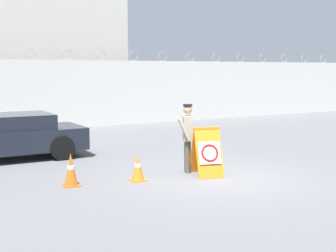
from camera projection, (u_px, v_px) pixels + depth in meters
ground_plane at (219, 177)px, 11.20m from camera, size 90.00×90.00×0.00m
perimeter_wall at (68, 94)px, 20.58m from camera, size 36.00×0.30×3.43m
building_block at (43, 61)px, 25.17m from camera, size 6.87×6.95×6.06m
barricade_sign at (207, 152)px, 11.33m from camera, size 0.84×0.98×1.19m
security_guard at (187, 135)px, 11.67m from camera, size 0.57×0.58×1.71m
traffic_cone_near at (71, 170)px, 10.32m from camera, size 0.34×0.34×0.74m
traffic_cone_mid at (138, 168)px, 10.82m from camera, size 0.34×0.34×0.63m
parked_car_front_coupe at (9, 136)px, 13.38m from camera, size 4.30×1.99×1.30m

